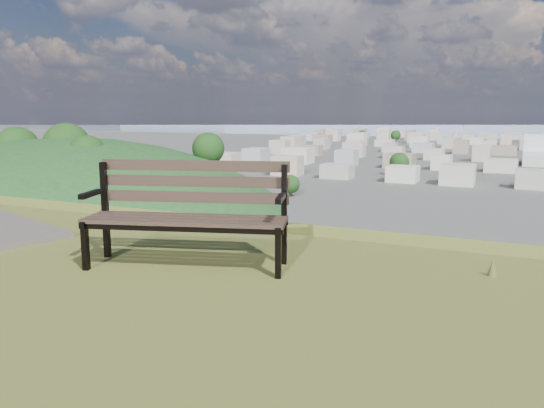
% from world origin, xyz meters
% --- Properties ---
extents(park_bench, '(2.01, 1.14, 1.01)m').
position_xyz_m(park_bench, '(-0.34, 2.39, 25.57)').
color(park_bench, '#3B2C22').
rests_on(park_bench, hilltop_mesa).
extents(green_wooded_hill, '(147.62, 118.10, 73.81)m').
position_xyz_m(green_wooded_hill, '(-112.44, 111.71, 0.11)').
color(green_wooded_hill, '#184019').
rests_on(green_wooded_hill, ground).
extents(city_blocks, '(395.00, 361.00, 7.00)m').
position_xyz_m(city_blocks, '(0.00, 394.44, 3.50)').
color(city_blocks, beige).
rests_on(city_blocks, ground).
extents(city_trees, '(406.52, 387.20, 9.98)m').
position_xyz_m(city_trees, '(-26.39, 319.00, 4.83)').
color(city_trees, '#332219').
rests_on(city_trees, ground).
extents(bay_water, '(2400.00, 700.00, 0.12)m').
position_xyz_m(bay_water, '(0.00, 900.00, 0.00)').
color(bay_water, '#90A1B8').
rests_on(bay_water, ground).
extents(far_hills, '(2050.00, 340.00, 60.00)m').
position_xyz_m(far_hills, '(-60.92, 1402.93, 25.47)').
color(far_hills, '#8E99B0').
rests_on(far_hills, ground).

